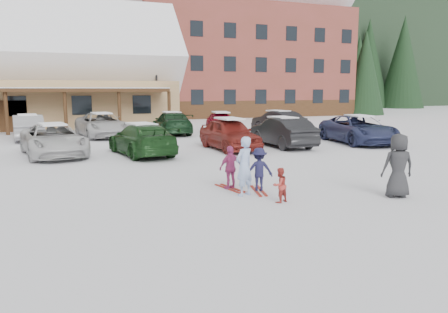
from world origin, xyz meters
name	(u,v)px	position (x,y,z in m)	size (l,w,h in m)	color
ground	(227,199)	(0.00, 0.00, 0.00)	(160.00, 160.00, 0.00)	silver
forested_hillside	(72,9)	(0.00, 85.00, 19.00)	(300.00, 70.00, 38.00)	black
alpine_hotel	(222,40)	(14.27, 38.00, 8.63)	(31.48, 14.01, 21.48)	brown
lamp_post	(157,79)	(3.55, 24.66, 3.81)	(0.50, 0.25, 6.80)	black
conifer_1	(365,61)	(30.00, 32.00, 6.26)	(4.84, 4.84, 11.22)	black
conifer_3	(142,72)	(6.00, 44.00, 5.12)	(3.96, 3.96, 9.18)	black
conifer_4	(326,65)	(34.00, 46.00, 6.54)	(5.06, 5.06, 11.73)	black
adult_skier	(244,166)	(0.57, 0.16, 0.83)	(0.61, 0.40, 1.66)	#99B2E2
toddler_red	(280,185)	(1.14, -0.87, 0.46)	(0.45, 0.35, 0.93)	#AF342D
child_navy	(259,170)	(1.19, 0.50, 0.64)	(0.82, 0.47, 1.27)	#181738
skis_child_navy	(259,191)	(1.19, 0.50, 0.01)	(0.20, 1.40, 0.03)	#A02316
child_magenta	(231,168)	(0.53, 1.04, 0.65)	(0.76, 0.32, 1.30)	#B73C79
skis_child_magenta	(231,188)	(0.53, 1.04, 0.01)	(0.20, 1.40, 0.03)	#A02316
bystander_dark	(398,166)	(4.42, -1.52, 0.88)	(0.86, 0.56, 1.76)	#29292C
parked_car_2	(53,140)	(-4.38, 9.93, 0.72)	(2.38, 5.17, 1.44)	silver
parked_car_3	(142,139)	(-0.67, 8.81, 0.71)	(2.00, 4.91, 1.43)	#193F19
parked_car_4	(229,134)	(3.70, 9.10, 0.77)	(1.83, 4.54, 1.55)	maroon
parked_car_5	(282,132)	(6.67, 9.14, 0.76)	(1.62, 4.64, 1.53)	black
parked_car_6	(358,129)	(11.30, 8.95, 0.77)	(2.54, 5.51, 1.53)	navy
parked_car_9	(28,127)	(-5.78, 17.16, 0.74)	(1.57, 4.51, 1.49)	#A1A0A4
parked_car_10	(102,125)	(-1.57, 17.33, 0.75)	(2.50, 5.41, 1.50)	silver
parked_car_11	(172,123)	(2.94, 17.47, 0.74)	(2.06, 5.07, 1.47)	black
parked_car_12	(221,122)	(6.35, 17.30, 0.71)	(1.67, 4.16, 1.42)	maroon
parked_car_13	(278,121)	(10.28, 16.38, 0.74)	(1.57, 4.49, 1.48)	black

